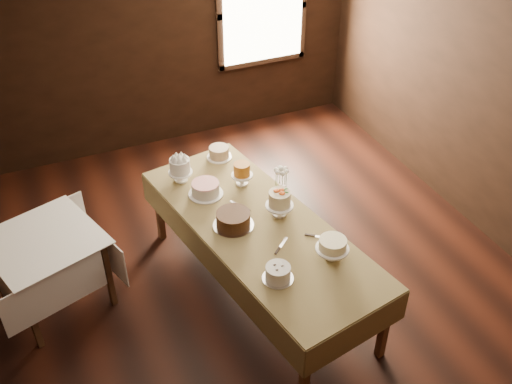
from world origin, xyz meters
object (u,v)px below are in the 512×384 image
object	(u,v)px
cake_cream	(332,249)
flower_vase	(281,193)
cake_lattice	(206,189)
cake_chocolate	(233,220)
cake_flowers	(279,205)
cake_speckled	(219,153)
cake_server_d	(274,197)
cake_meringue	(180,171)
display_table	(259,230)
cake_server_b	(324,237)
cake_server_c	(236,204)
cake_swirl	(278,273)
cake_caramel	(242,175)
side_table	(45,247)
cake_server_a	(283,242)

from	to	relation	value
cake_cream	flower_vase	distance (m)	0.90
cake_lattice	cake_chocolate	size ratio (longest dim) A/B	0.88
cake_flowers	cake_cream	xyz separation A→B (m)	(0.15, -0.69, -0.02)
cake_speckled	cake_server_d	xyz separation A→B (m)	(0.23, -0.86, -0.06)
cake_meringue	cake_cream	world-z (taller)	cake_meringue
display_table	cake_speckled	world-z (taller)	cake_speckled
cake_speckled	cake_server_b	bearing A→B (deg)	-76.46
cake_chocolate	flower_vase	bearing A→B (deg)	19.32
display_table	flower_vase	distance (m)	0.46
cake_speckled	cake_server_c	distance (m)	0.83
cake_swirl	cake_meringue	bearing A→B (deg)	100.04
cake_lattice	cake_server_d	world-z (taller)	cake_lattice
cake_server_b	cake_server_c	xyz separation A→B (m)	(-0.52, 0.75, 0.00)
cake_speckled	cake_server_c	xyz separation A→B (m)	(-0.14, -0.82, -0.06)
cake_server_c	cake_caramel	bearing A→B (deg)	-58.84
cake_chocolate	side_table	bearing A→B (deg)	160.99
cake_swirl	cake_cream	world-z (taller)	cake_cream
cake_flowers	cake_server_c	bearing A→B (deg)	134.89
cake_cream	cake_server_c	distance (m)	1.09
cake_speckled	cake_server_b	world-z (taller)	cake_speckled
side_table	cake_speckled	size ratio (longest dim) A/B	4.23
display_table	cake_meringue	distance (m)	1.05
display_table	cake_server_a	xyz separation A→B (m)	(0.09, -0.31, 0.06)
cake_meringue	cake_lattice	distance (m)	0.36
cake_cream	cake_meringue	bearing A→B (deg)	117.24
cake_server_b	flower_vase	distance (m)	0.67
cake_lattice	cake_caramel	distance (m)	0.39
side_table	cake_flowers	world-z (taller)	cake_flowers
cake_flowers	flower_vase	distance (m)	0.25
cake_chocolate	cake_server_a	world-z (taller)	cake_chocolate
cake_speckled	cake_swirl	size ratio (longest dim) A/B	0.97
side_table	cake_caramel	xyz separation A→B (m)	(1.90, 0.02, 0.24)
cake_speckled	cake_server_d	bearing A→B (deg)	-74.86
cake_cream	cake_server_d	size ratio (longest dim) A/B	1.35
side_table	flower_vase	bearing A→B (deg)	-9.28
cake_cream	cake_server_b	bearing A→B (deg)	75.93
cake_speckled	display_table	bearing A→B (deg)	-93.17
cake_server_a	cake_speckled	bearing A→B (deg)	50.40
cake_swirl	cake_server_a	world-z (taller)	cake_swirl
cake_meringue	cake_speckled	size ratio (longest dim) A/B	1.00
flower_vase	cake_swirl	bearing A→B (deg)	-116.78
cake_chocolate	cake_cream	size ratio (longest dim) A/B	1.19
cake_speckled	cake_cream	size ratio (longest dim) A/B	0.85
cake_meringue	cake_chocolate	distance (m)	0.89
cake_speckled	cake_chocolate	xyz separation A→B (m)	(-0.28, -1.10, 0.01)
cake_cream	cake_server_c	xyz separation A→B (m)	(-0.45, 0.99, -0.09)
cake_swirl	cake_server_c	distance (m)	1.05
flower_vase	cake_chocolate	bearing A→B (deg)	-160.68
cake_meringue	cake_server_d	world-z (taller)	cake_meringue
cake_meringue	cake_swirl	size ratio (longest dim) A/B	0.97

